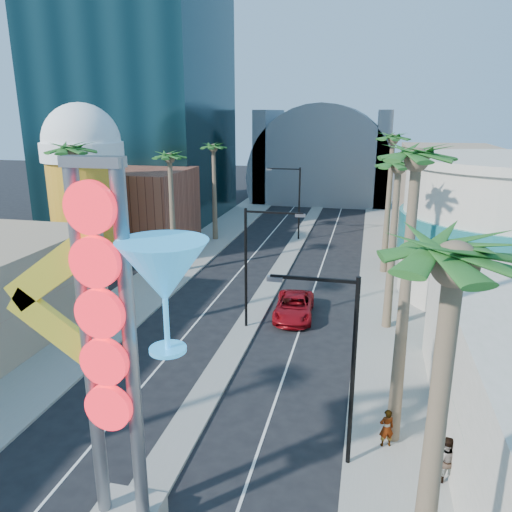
{
  "coord_description": "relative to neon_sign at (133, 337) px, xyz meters",
  "views": [
    {
      "loc": [
        7.39,
        -9.37,
        13.7
      ],
      "look_at": [
        0.52,
        20.62,
        4.79
      ],
      "focal_mm": 35.0,
      "sensor_mm": 36.0,
      "label": 1
    }
  ],
  "objects": [
    {
      "name": "sidewalk_west",
      "position": [
        -10.32,
        32.04,
        -7.23
      ],
      "size": [
        5.0,
        100.0,
        0.15
      ],
      "primitive_type": "cube",
      "color": "gray",
      "rests_on": "ground"
    },
    {
      "name": "sidewalk_east",
      "position": [
        8.68,
        32.04,
        -7.23
      ],
      "size": [
        5.0,
        100.0,
        0.15
      ],
      "primitive_type": "cube",
      "color": "gray",
      "rests_on": "ground"
    },
    {
      "name": "median",
      "position": [
        -0.82,
        35.04,
        -7.23
      ],
      "size": [
        1.6,
        84.0,
        0.15
      ],
      "primitive_type": "cube",
      "color": "gray",
      "rests_on": "ground"
    },
    {
      "name": "hotel_tower",
      "position": [
        -22.82,
        49.04,
        17.69
      ],
      "size": [
        20.0,
        20.0,
        50.0
      ],
      "primitive_type": "cube",
      "color": "black",
      "rests_on": "ground"
    },
    {
      "name": "brick_filler_west",
      "position": [
        -16.82,
        35.04,
        -3.31
      ],
      "size": [
        10.0,
        10.0,
        8.0
      ],
      "primitive_type": "cube",
      "color": "brown",
      "rests_on": "ground"
    },
    {
      "name": "filler_east",
      "position": [
        15.18,
        45.04,
        -2.31
      ],
      "size": [
        10.0,
        20.0,
        10.0
      ],
      "primitive_type": "cube",
      "color": "tan",
      "rests_on": "ground"
    },
    {
      "name": "beer_mug",
      "position": [
        -17.82,
        27.04,
        0.54
      ],
      "size": [
        7.0,
        7.0,
        14.5
      ],
      "color": "orange",
      "rests_on": "ground"
    },
    {
      "name": "canopy",
      "position": [
        -0.82,
        69.04,
        -3.0
      ],
      "size": [
        22.0,
        16.0,
        22.0
      ],
      "color": "slate",
      "rests_on": "ground"
    },
    {
      "name": "neon_sign",
      "position": [
        0.0,
        0.0,
        0.0
      ],
      "size": [
        6.53,
        2.6,
        12.55
      ],
      "color": "gray",
      "rests_on": "ground"
    },
    {
      "name": "streetlight_0",
      "position": [
        -0.27,
        17.04,
        -2.43
      ],
      "size": [
        3.79,
        0.25,
        8.0
      ],
      "color": "black",
      "rests_on": "ground"
    },
    {
      "name": "streetlight_1",
      "position": [
        -1.36,
        41.04,
        -2.43
      ],
      "size": [
        3.79,
        0.25,
        8.0
      ],
      "color": "black",
      "rests_on": "ground"
    },
    {
      "name": "streetlight_2",
      "position": [
        5.91,
        5.04,
        -2.47
      ],
      "size": [
        3.45,
        0.25,
        8.0
      ],
      "color": "black",
      "rests_on": "ground"
    },
    {
      "name": "palm_1",
      "position": [
        -9.82,
        13.04,
        3.52
      ],
      "size": [
        2.4,
        2.4,
        12.7
      ],
      "color": "brown",
      "rests_on": "ground"
    },
    {
      "name": "palm_2",
      "position": [
        -9.82,
        27.04,
        2.17
      ],
      "size": [
        2.4,
        2.4,
        11.2
      ],
      "color": "brown",
      "rests_on": "ground"
    },
    {
      "name": "palm_3",
      "position": [
        -9.82,
        39.04,
        2.17
      ],
      "size": [
        2.4,
        2.4,
        11.2
      ],
      "color": "brown",
      "rests_on": "ground"
    },
    {
      "name": "palm_4",
      "position": [
        8.18,
        -2.96,
        3.07
      ],
      "size": [
        2.4,
        2.4,
        12.2
      ],
      "color": "brown",
      "rests_on": "ground"
    },
    {
      "name": "palm_5",
      "position": [
        8.18,
        7.04,
        3.96
      ],
      "size": [
        2.4,
        2.4,
        13.2
      ],
      "color": "brown",
      "rests_on": "ground"
    },
    {
      "name": "palm_6",
      "position": [
        8.18,
        19.04,
        2.62
      ],
      "size": [
        2.4,
        2.4,
        11.7
      ],
      "color": "brown",
      "rests_on": "ground"
    },
    {
      "name": "palm_7",
      "position": [
        8.18,
        31.04,
        3.52
      ],
      "size": [
        2.4,
        2.4,
        12.7
      ],
      "color": "brown",
      "rests_on": "ground"
    },
    {
      "name": "red_pickup",
      "position": [
        1.97,
        19.53,
        -6.54
      ],
      "size": [
        2.94,
        5.71,
        1.54
      ],
      "primitive_type": "imported",
      "rotation": [
        0.0,
        0.0,
        0.07
      ],
      "color": "maroon",
      "rests_on": "ground"
    },
    {
      "name": "pedestrian_a",
      "position": [
        7.87,
        6.43,
        -6.3
      ],
      "size": [
        0.72,
        0.59,
        1.71
      ],
      "primitive_type": "imported",
      "rotation": [
        0.0,
        0.0,
        3.48
      ],
      "color": "gray",
      "rests_on": "sidewalk_east"
    },
    {
      "name": "pedestrian_b",
      "position": [
        9.99,
        4.81,
        -6.22
      ],
      "size": [
        0.96,
        0.77,
        1.87
      ],
      "primitive_type": "imported",
      "rotation": [
        0.0,
        0.0,
        3.22
      ],
      "color": "gray",
      "rests_on": "sidewalk_east"
    }
  ]
}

